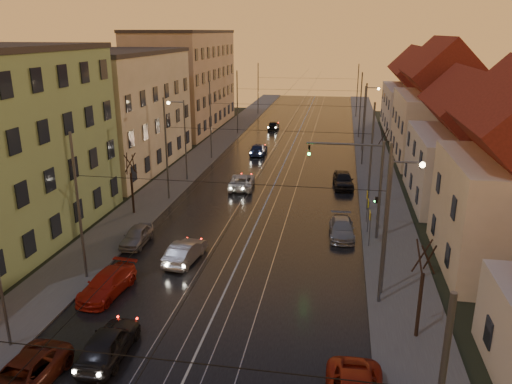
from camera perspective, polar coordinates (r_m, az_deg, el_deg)
The scene contains 39 objects.
road at distance 58.05m, azimuth 3.42°, elevation 3.69°, with size 16.00×120.00×0.04m, color black.
sidewalk_left at distance 59.90m, azimuth -6.15°, elevation 4.13°, with size 4.00×120.00×0.15m, color #4C4C4C.
sidewalk_right at distance 57.85m, azimuth 13.33°, elevation 3.24°, with size 4.00×120.00×0.15m, color #4C4C4C.
tram_rail_0 at distance 58.31m, azimuth 1.27°, elevation 3.82°, with size 0.06×120.00×0.03m, color gray.
tram_rail_1 at distance 58.12m, azimuth 2.67°, elevation 3.76°, with size 0.06×120.00×0.03m, color gray.
tram_rail_2 at distance 57.96m, azimuth 4.18°, elevation 3.69°, with size 0.06×120.00×0.03m, color gray.
tram_rail_3 at distance 57.85m, azimuth 5.59°, elevation 3.63°, with size 0.06×120.00×0.03m, color gray.
apartment_left_2 at distance 55.83m, azimuth -15.56°, elevation 8.77°, with size 10.00×20.00×12.00m, color tan.
apartment_left_3 at distance 77.94m, azimuth -8.13°, elevation 12.41°, with size 10.00×24.00×14.00m, color #958060.
house_right_2 at distance 46.30m, azimuth 23.22°, elevation 4.47°, with size 9.18×12.24×9.20m.
house_right_3 at distance 60.55m, azimuth 20.26°, elevation 8.81°, with size 9.18×14.28×11.50m.
house_right_4 at distance 78.27m, azimuth 17.96°, elevation 10.32°, with size 9.18×16.32×10.00m.
catenary_pole_l_1 at distance 30.53m, azimuth -19.60°, elevation -1.81°, with size 0.16×0.16×9.00m, color #595B60.
catenary_pole_r_1 at distance 26.91m, azimuth 14.49°, elevation -3.96°, with size 0.16×0.16×9.00m, color #595B60.
catenary_pole_l_2 at distance 43.65m, azimuth -10.21°, elevation 4.72°, with size 0.16×0.16×9.00m, color #595B60.
catenary_pole_r_2 at distance 41.20m, azimuth 12.99°, elevation 3.75°, with size 0.16×0.16×9.00m, color #595B60.
catenary_pole_l_3 at distance 57.69m, azimuth -5.21°, elevation 8.11°, with size 0.16×0.16×9.00m, color #595B60.
catenary_pole_r_3 at distance 55.86m, azimuth 12.27°, elevation 7.46°, with size 0.16×0.16×9.00m, color #595B60.
catenary_pole_l_4 at distance 72.12m, azimuth -2.15°, elevation 10.14°, with size 0.16×0.16×9.00m, color #595B60.
catenary_pole_r_4 at distance 70.67m, azimuth 11.84°, elevation 9.62°, with size 0.16×0.16×9.00m, color #595B60.
catenary_pole_l_5 at distance 89.69m, azimuth 0.24°, elevation 11.68°, with size 0.16×0.16×9.00m, color #595B60.
catenary_pole_r_5 at distance 88.52m, azimuth 11.51°, elevation 11.25°, with size 0.16×0.16×9.00m, color #595B60.
street_lamp_1 at distance 27.76m, azimuth 15.44°, elevation -2.50°, with size 1.75×0.32×8.00m.
street_lamp_2 at distance 49.28m, azimuth -8.46°, elevation 6.76°, with size 1.75×0.32×8.00m.
street_lamp_3 at distance 62.73m, azimuth 12.53°, elevation 8.91°, with size 1.75×0.32×8.00m.
traffic_light_mast at distance 35.35m, azimuth 12.48°, elevation 1.62°, with size 5.30×0.32×7.20m.
bare_tree_0 at distance 41.17m, azimuth -14.00°, elevation 0.75°, with size 1.09×1.09×5.11m.
bare_tree_1 at distance 25.25m, azimuth 18.32°, elevation -10.88°, with size 1.09×1.09×5.11m.
bare_tree_2 at distance 51.50m, azimuth 14.32°, elevation 4.15°, with size 1.09×1.09×5.11m.
driving_car_0 at distance 24.67m, azimuth -16.50°, elevation -16.19°, with size 1.72×4.29×1.46m, color black.
driving_car_1 at distance 32.73m, azimuth -8.10°, elevation -6.77°, with size 1.46×4.19×1.38m, color #949398.
driving_car_2 at distance 47.35m, azimuth -1.63°, elevation 1.23°, with size 2.20×4.78×1.33m, color silver.
driving_car_3 at distance 60.46m, azimuth 0.28°, elevation 4.92°, with size 1.84×4.52×1.31m, color #18234A.
driving_car_4 at distance 76.07m, azimuth 2.02°, elevation 7.61°, with size 1.54×3.83×1.31m, color black.
parked_left_1 at distance 23.99m, azimuth -25.16°, elevation -18.59°, with size 2.18×4.72×1.31m, color #51190D.
parked_left_2 at distance 29.88m, azimuth -16.66°, elevation -10.01°, with size 1.82×4.47×1.30m, color #AC1D11.
parked_left_3 at distance 35.94m, azimuth -13.47°, elevation -4.89°, with size 1.49×3.71×1.26m, color #96969B.
parked_right_1 at distance 36.79m, azimuth 9.78°, elevation -4.11°, with size 1.75×4.31×1.25m, color #929397.
parked_right_2 at distance 48.25m, azimuth 9.92°, elevation 1.40°, with size 1.79×4.44×1.51m, color black.
Camera 1 is at (6.04, -15.94, 14.27)m, focal length 35.00 mm.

